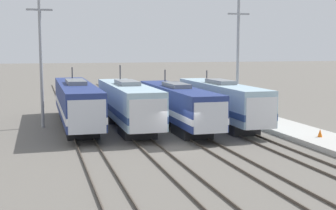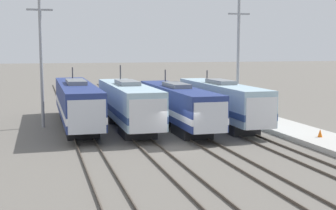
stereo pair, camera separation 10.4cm
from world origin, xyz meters
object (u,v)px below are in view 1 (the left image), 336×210
object	(u,v)px
catenary_tower_right	(238,57)
locomotive_center_right	(178,105)
catenary_tower_left	(41,58)
traffic_cone	(320,133)
locomotive_far_right	(222,102)
locomotive_far_left	(77,103)
locomotive_center_left	(128,104)

from	to	relation	value
catenary_tower_right	locomotive_center_right	bearing A→B (deg)	-152.50
catenary_tower_left	traffic_cone	world-z (taller)	catenary_tower_left
locomotive_center_right	catenary_tower_right	distance (m)	9.09
locomotive_far_right	catenary_tower_right	distance (m)	6.08
locomotive_center_right	traffic_cone	xyz separation A→B (m)	(8.48, -8.54, -1.36)
locomotive_far_left	locomotive_center_left	xyz separation A→B (m)	(4.21, -2.26, 0.01)
locomotive_center_left	catenary_tower_left	xyz separation A→B (m)	(-7.13, 2.93, 3.94)
locomotive_center_left	locomotive_far_right	size ratio (longest dim) A/B	0.99
catenary_tower_left	traffic_cone	bearing A→B (deg)	-31.82
locomotive_far_left	catenary_tower_right	world-z (taller)	catenary_tower_right
traffic_cone	locomotive_far_right	bearing A→B (deg)	115.87
locomotive_center_left	locomotive_far_left	bearing A→B (deg)	151.72
locomotive_far_left	catenary_tower_left	size ratio (longest dim) A/B	1.65
locomotive_center_right	locomotive_far_right	world-z (taller)	locomotive_center_right
locomotive_center_left	traffic_cone	distance (m)	15.84
catenary_tower_right	traffic_cone	distance (m)	13.50
locomotive_far_left	catenary_tower_left	world-z (taller)	catenary_tower_left
locomotive_center_right	locomotive_center_left	bearing A→B (deg)	168.86
locomotive_far_right	catenary_tower_left	bearing A→B (deg)	167.33
locomotive_center_left	catenary_tower_right	size ratio (longest dim) A/B	1.39
locomotive_center_left	traffic_cone	world-z (taller)	locomotive_center_left
locomotive_far_right	locomotive_center_left	bearing A→B (deg)	176.14
locomotive_far_left	catenary_tower_right	distance (m)	16.14
locomotive_center_left	locomotive_center_right	world-z (taller)	locomotive_center_left
locomotive_far_left	locomotive_center_left	world-z (taller)	locomotive_center_left
locomotive_far_left	locomotive_far_right	distance (m)	12.94
locomotive_far_right	catenary_tower_right	world-z (taller)	catenary_tower_right
locomotive_far_left	locomotive_far_right	bearing A→B (deg)	-12.64
catenary_tower_left	catenary_tower_right	bearing A→B (deg)	0.00
locomotive_far_left	catenary_tower_left	xyz separation A→B (m)	(-2.93, 0.66, 3.95)
locomotive_center_left	traffic_cone	bearing A→B (deg)	-36.45
locomotive_center_left	locomotive_far_right	xyz separation A→B (m)	(8.42, -0.57, -0.02)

